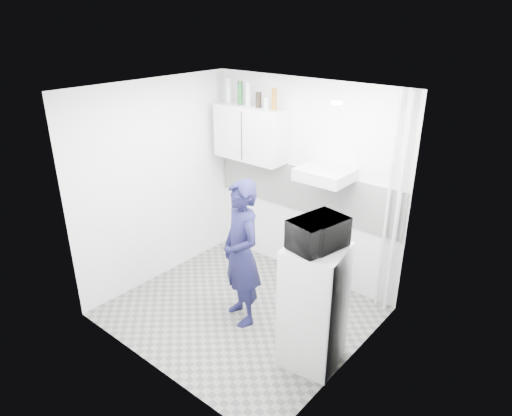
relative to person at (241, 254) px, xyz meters
The scene contains 23 objects.
floor 0.86m from the person, 141.03° to the left, with size 2.80×2.80×0.00m, color slate.
ceiling 1.75m from the person, 141.03° to the left, with size 2.80×2.80×0.00m, color white.
wall_back 1.40m from the person, 93.90° to the left, with size 2.80×2.80×0.00m, color white.
wall_left 1.56m from the person, behind, with size 2.60×2.60×0.00m, color white.
wall_right 1.39m from the person, ahead, with size 2.60×2.60×0.00m, color white.
person is the anchor object (origin of this frame).
stove 1.22m from the person, 73.33° to the left, with size 0.46×0.46×0.74m, color #BDBDBD.
fridge 1.03m from the person, ahead, with size 0.54×0.54×1.31m, color silver.
stove_top 1.12m from the person, 73.33° to the left, with size 0.45×0.45×0.03m, color black.
saucepan 1.15m from the person, 73.54° to the left, with size 0.16×0.16×0.09m, color silver.
microwave 1.18m from the person, ahead, with size 0.35×0.52×0.29m, color black.
bottle_a 2.26m from the person, 136.71° to the left, with size 0.08×0.08×0.33m, color #B2B7BC.
bottle_c 2.14m from the person, 131.40° to the left, with size 0.07×0.07×0.29m, color #144C1E.
bottle_d 2.08m from the person, 127.41° to the left, with size 0.07×0.07×0.30m, color #B2B7BC.
canister_a 1.97m from the person, 121.58° to the left, with size 0.08×0.08×0.19m, color black.
canister_b 1.91m from the person, 116.70° to the left, with size 0.08×0.08×0.14m, color #B2B7BC.
bottle_e 1.93m from the person, 111.92° to the left, with size 0.07×0.07×0.26m, color brown.
upper_cabinet 1.74m from the person, 126.20° to the left, with size 1.00×0.35×0.70m, color silver.
range_hood 1.34m from the person, 71.46° to the left, with size 0.60×0.50×0.14m, color #BDBDBD.
backsplash 1.36m from the person, 93.94° to the left, with size 2.74×0.03×0.60m, color white.
pipe_a 1.79m from the person, 45.77° to the left, with size 0.05×0.05×2.60m, color #BDBDBD.
pipe_b 1.71m from the person, 48.76° to the left, with size 0.04×0.04×2.60m, color #BDBDBD.
ceiling_spot_fixture 1.96m from the person, 16.70° to the left, with size 0.10×0.10×0.02m, color white.
Camera 1 is at (3.05, -3.35, 3.31)m, focal length 32.00 mm.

